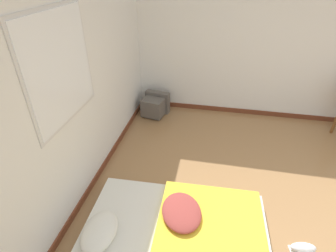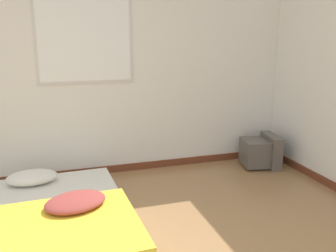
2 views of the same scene
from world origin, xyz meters
TOP-DOWN VIEW (x-y plane):
  - wall_back at (0.00, 2.72)m, footprint 7.99×0.08m
  - mattress_bed at (-0.15, 1.46)m, footprint 1.30×1.97m
  - crt_tv at (2.42, 2.32)m, footprint 0.51×0.50m

SIDE VIEW (x-z plane):
  - mattress_bed at x=-0.15m, z-range -0.04..0.26m
  - crt_tv at x=2.42m, z-range -0.01..0.40m
  - wall_back at x=0.00m, z-range -0.01..2.59m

